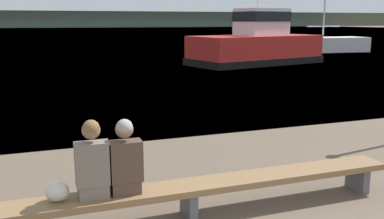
{
  "coord_description": "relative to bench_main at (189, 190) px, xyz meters",
  "views": [
    {
      "loc": [
        -2.33,
        -2.38,
        2.62
      ],
      "look_at": [
        0.58,
        5.69,
        0.82
      ],
      "focal_mm": 40.0,
      "sensor_mm": 36.0,
      "label": 1
    }
  ],
  "objects": [
    {
      "name": "water_surface",
      "position": [
        0.55,
        123.83,
        -0.39
      ],
      "size": [
        240.0,
        240.0,
        0.0
      ],
      "primitive_type": "plane",
      "color": "#5684A3",
      "rests_on": "ground"
    },
    {
      "name": "far_shoreline",
      "position": [
        0.55,
        166.23,
        2.61
      ],
      "size": [
        600.0,
        12.0,
        5.99
      ],
      "primitive_type": "cube",
      "color": "#424738",
      "rests_on": "ground"
    },
    {
      "name": "bench_main",
      "position": [
        0.0,
        0.0,
        0.0
      ],
      "size": [
        6.19,
        0.49,
        0.47
      ],
      "color": "brown",
      "rests_on": "ground"
    },
    {
      "name": "person_left",
      "position": [
        -1.24,
        0.01,
        0.52
      ],
      "size": [
        0.41,
        0.44,
        0.99
      ],
      "color": "#70665B",
      "rests_on": "bench_main"
    },
    {
      "name": "person_right",
      "position": [
        -0.84,
        0.01,
        0.51
      ],
      "size": [
        0.41,
        0.44,
        0.97
      ],
      "color": "#4C382D",
      "rests_on": "bench_main"
    },
    {
      "name": "shopping_bag",
      "position": [
        -1.67,
        0.03,
        0.21
      ],
      "size": [
        0.28,
        0.23,
        0.24
      ],
      "color": "beige",
      "rests_on": "bench_main"
    },
    {
      "name": "tugboat_red",
      "position": [
        10.83,
        18.32,
        0.67
      ],
      "size": [
        8.9,
        5.42,
        6.55
      ],
      "rotation": [
        0.0,
        0.0,
        1.81
      ],
      "color": "red",
      "rests_on": "water_surface"
    },
    {
      "name": "moored_sailboat",
      "position": [
        21.13,
        25.25,
        0.24
      ],
      "size": [
        7.04,
        3.1,
        7.9
      ],
      "rotation": [
        0.0,
        0.0,
        1.49
      ],
      "color": "silver",
      "rests_on": "water_surface"
    }
  ]
}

